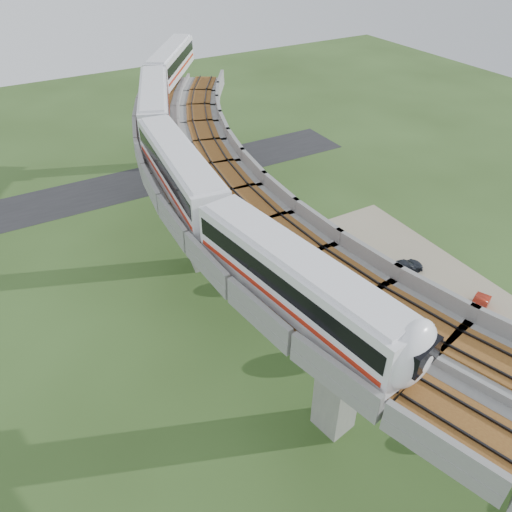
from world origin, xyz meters
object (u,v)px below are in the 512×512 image
object	(u,v)px
car_white	(484,360)
car_red	(479,306)
metro_train	(190,132)
car_dark	(404,266)

from	to	relation	value
car_white	car_red	bearing A→B (deg)	36.15
metro_train	car_dark	world-z (taller)	metro_train
car_white	car_dark	xyz separation A→B (m)	(2.99, 11.76, 0.03)
car_white	car_red	world-z (taller)	car_red
car_red	car_dark	xyz separation A→B (m)	(-1.52, 7.43, -0.01)
metro_train	car_dark	size ratio (longest dim) A/B	15.39
car_red	car_dark	size ratio (longest dim) A/B	0.90
car_white	car_red	size ratio (longest dim) A/B	0.90
car_white	car_dark	distance (m)	12.14
metro_train	car_white	xyz separation A→B (m)	(12.22, -25.07, -11.73)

